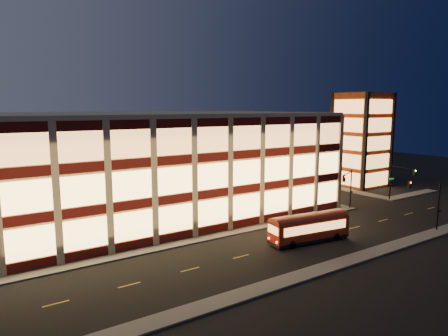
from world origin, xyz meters
TOP-DOWN VIEW (x-y plane):
  - ground at (0.00, 0.00)m, footprint 200.00×200.00m
  - sidewalk_office_south at (-3.00, 1.00)m, footprint 54.00×2.00m
  - sidewalk_office_east at (23.00, 17.00)m, footprint 2.00×30.00m
  - sidewalk_tower_south at (40.00, 1.00)m, footprint 14.00×2.00m
  - sidewalk_tower_west at (34.00, 17.00)m, footprint 2.00×30.00m
  - sidewalk_near at (0.00, -13.00)m, footprint 100.00×2.00m
  - office_building at (-2.91, 16.91)m, footprint 50.45×30.45m
  - stair_tower at (39.95, 11.95)m, footprint 8.60×8.60m
  - traffic_signal_far at (22.21, 0.24)m, footprint 3.79×1.87m
  - traffic_signal_right at (33.50, -0.62)m, footprint 1.20×4.37m
  - traffic_signal_near at (23.50, -11.03)m, footprint 0.32×4.45m
  - trolley_bus at (7.27, -6.50)m, footprint 9.96×3.72m

SIDE VIEW (x-z plane):
  - ground at x=0.00m, z-range 0.00..0.00m
  - sidewalk_office_south at x=-3.00m, z-range 0.00..0.15m
  - sidewalk_office_east at x=23.00m, z-range 0.00..0.15m
  - sidewalk_tower_south at x=40.00m, z-range 0.00..0.15m
  - sidewalk_tower_west at x=34.00m, z-range 0.00..0.15m
  - sidewalk_near at x=0.00m, z-range 0.00..0.15m
  - trolley_bus at x=7.27m, z-range 0.18..3.47m
  - traffic_signal_right at x=33.50m, z-range 1.10..7.10m
  - traffic_signal_far at x=22.21m, z-range 1.11..7.11m
  - traffic_signal_near at x=23.50m, z-range 1.13..7.13m
  - office_building at x=-2.91m, z-range 0.00..14.50m
  - stair_tower at x=39.95m, z-range -0.01..17.99m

